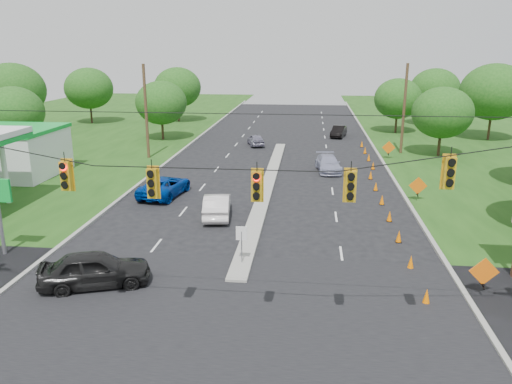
# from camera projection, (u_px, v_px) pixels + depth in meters

# --- Properties ---
(ground) EXTENTS (160.00, 160.00, 0.00)m
(ground) POSITION_uv_depth(u_px,v_px,m) (221.00, 331.00, 19.04)
(ground) COLOR black
(ground) RESTS_ON ground
(cross_street) EXTENTS (160.00, 14.00, 0.02)m
(cross_street) POSITION_uv_depth(u_px,v_px,m) (221.00, 331.00, 19.04)
(cross_street) COLOR black
(cross_street) RESTS_ON ground
(curb_left) EXTENTS (0.25, 110.00, 0.16)m
(curb_left) POSITION_uv_depth(u_px,v_px,m) (173.00, 159.00, 48.74)
(curb_left) COLOR gray
(curb_left) RESTS_ON ground
(curb_right) EXTENTS (0.25, 110.00, 0.16)m
(curb_right) POSITION_uv_depth(u_px,v_px,m) (383.00, 164.00, 46.65)
(curb_right) COLOR gray
(curb_right) RESTS_ON ground
(median) EXTENTS (1.00, 34.00, 0.18)m
(median) POSITION_uv_depth(u_px,v_px,m) (268.00, 186.00, 39.10)
(median) COLOR gray
(median) RESTS_ON ground
(median_sign) EXTENTS (0.55, 0.06, 2.05)m
(median_sign) POSITION_uv_depth(u_px,v_px,m) (242.00, 238.00, 24.36)
(median_sign) COLOR gray
(median_sign) RESTS_ON ground
(signal_span) EXTENTS (25.60, 0.32, 9.00)m
(signal_span) POSITION_uv_depth(u_px,v_px,m) (211.00, 216.00, 16.71)
(signal_span) COLOR #422D1C
(signal_span) RESTS_ON ground
(utility_pole_far_left) EXTENTS (0.28, 0.28, 9.00)m
(utility_pole_far_left) POSITION_uv_depth(u_px,v_px,m) (146.00, 112.00, 47.74)
(utility_pole_far_left) COLOR #422D1C
(utility_pole_far_left) RESTS_ON ground
(utility_pole_far_right) EXTENTS (0.28, 0.28, 9.00)m
(utility_pole_far_right) POSITION_uv_depth(u_px,v_px,m) (404.00, 109.00, 49.92)
(utility_pole_far_right) COLOR #422D1C
(utility_pole_far_right) RESTS_ON ground
(cone_0) EXTENTS (0.32, 0.32, 0.70)m
(cone_0) POSITION_uv_depth(u_px,v_px,m) (427.00, 296.00, 20.95)
(cone_0) COLOR #FF7200
(cone_0) RESTS_ON ground
(cone_1) EXTENTS (0.32, 0.32, 0.70)m
(cone_1) POSITION_uv_depth(u_px,v_px,m) (411.00, 262.00, 24.29)
(cone_1) COLOR #FF7200
(cone_1) RESTS_ON ground
(cone_2) EXTENTS (0.32, 0.32, 0.70)m
(cone_2) POSITION_uv_depth(u_px,v_px,m) (399.00, 236.00, 27.64)
(cone_2) COLOR #FF7200
(cone_2) RESTS_ON ground
(cone_3) EXTENTS (0.32, 0.32, 0.70)m
(cone_3) POSITION_uv_depth(u_px,v_px,m) (390.00, 216.00, 30.98)
(cone_3) COLOR #FF7200
(cone_3) RESTS_ON ground
(cone_4) EXTENTS (0.32, 0.32, 0.70)m
(cone_4) POSITION_uv_depth(u_px,v_px,m) (382.00, 200.00, 34.32)
(cone_4) COLOR #FF7200
(cone_4) RESTS_ON ground
(cone_5) EXTENTS (0.32, 0.32, 0.70)m
(cone_5) POSITION_uv_depth(u_px,v_px,m) (376.00, 186.00, 37.67)
(cone_5) COLOR #FF7200
(cone_5) RESTS_ON ground
(cone_6) EXTENTS (0.32, 0.32, 0.70)m
(cone_6) POSITION_uv_depth(u_px,v_px,m) (371.00, 175.00, 41.01)
(cone_6) COLOR #FF7200
(cone_6) RESTS_ON ground
(cone_7) EXTENTS (0.32, 0.32, 0.70)m
(cone_7) POSITION_uv_depth(u_px,v_px,m) (373.00, 166.00, 44.29)
(cone_7) COLOR #FF7200
(cone_7) RESTS_ON ground
(cone_8) EXTENTS (0.32, 0.32, 0.70)m
(cone_8) POSITION_uv_depth(u_px,v_px,m) (369.00, 157.00, 47.63)
(cone_8) COLOR #FF7200
(cone_8) RESTS_ON ground
(cone_9) EXTENTS (0.32, 0.32, 0.70)m
(cone_9) POSITION_uv_depth(u_px,v_px,m) (365.00, 150.00, 50.98)
(cone_9) COLOR #FF7200
(cone_9) RESTS_ON ground
(cone_10) EXTENTS (0.32, 0.32, 0.70)m
(cone_10) POSITION_uv_depth(u_px,v_px,m) (362.00, 144.00, 54.32)
(cone_10) COLOR #FF7200
(cone_10) RESTS_ON ground
(work_sign_0) EXTENTS (1.27, 0.58, 1.37)m
(work_sign_0) POSITION_uv_depth(u_px,v_px,m) (484.00, 273.00, 21.44)
(work_sign_0) COLOR black
(work_sign_0) RESTS_ON ground
(work_sign_1) EXTENTS (1.27, 0.58, 1.37)m
(work_sign_1) POSITION_uv_depth(u_px,v_px,m) (418.00, 187.00, 34.81)
(work_sign_1) COLOR black
(work_sign_1) RESTS_ON ground
(work_sign_2) EXTENTS (1.27, 0.58, 1.37)m
(work_sign_2) POSITION_uv_depth(u_px,v_px,m) (389.00, 148.00, 48.18)
(work_sign_2) COLOR black
(work_sign_2) RESTS_ON ground
(tree_2) EXTENTS (5.88, 5.88, 6.86)m
(tree_2) POSITION_uv_depth(u_px,v_px,m) (13.00, 112.00, 49.19)
(tree_2) COLOR black
(tree_2) RESTS_ON ground
(tree_3) EXTENTS (7.56, 7.56, 8.82)m
(tree_3) POSITION_uv_depth(u_px,v_px,m) (13.00, 90.00, 59.02)
(tree_3) COLOR black
(tree_3) RESTS_ON ground
(tree_4) EXTENTS (6.72, 6.72, 7.84)m
(tree_4) POSITION_uv_depth(u_px,v_px,m) (89.00, 88.00, 70.24)
(tree_4) COLOR black
(tree_4) RESTS_ON ground
(tree_5) EXTENTS (5.88, 5.88, 6.86)m
(tree_5) POSITION_uv_depth(u_px,v_px,m) (161.00, 103.00, 57.49)
(tree_5) COLOR black
(tree_5) RESTS_ON ground
(tree_6) EXTENTS (6.72, 6.72, 7.84)m
(tree_6) POSITION_uv_depth(u_px,v_px,m) (178.00, 87.00, 71.86)
(tree_6) COLOR black
(tree_6) RESTS_ON ground
(tree_9) EXTENTS (5.88, 5.88, 6.86)m
(tree_9) POSITION_uv_depth(u_px,v_px,m) (442.00, 113.00, 48.65)
(tree_9) COLOR black
(tree_9) RESTS_ON ground
(tree_10) EXTENTS (7.56, 7.56, 8.82)m
(tree_10) POSITION_uv_depth(u_px,v_px,m) (494.00, 92.00, 57.03)
(tree_10) COLOR black
(tree_10) RESTS_ON ground
(tree_11) EXTENTS (6.72, 6.72, 7.84)m
(tree_11) POSITION_uv_depth(u_px,v_px,m) (435.00, 90.00, 68.12)
(tree_11) COLOR black
(tree_11) RESTS_ON ground
(tree_12) EXTENTS (5.88, 5.88, 6.86)m
(tree_12) POSITION_uv_depth(u_px,v_px,m) (398.00, 99.00, 62.23)
(tree_12) COLOR black
(tree_12) RESTS_ON ground
(black_sedan) EXTENTS (5.23, 3.40, 1.66)m
(black_sedan) POSITION_uv_depth(u_px,v_px,m) (95.00, 269.00, 22.41)
(black_sedan) COLOR black
(black_sedan) RESTS_ON ground
(white_sedan) EXTENTS (2.18, 4.73, 1.50)m
(white_sedan) POSITION_uv_depth(u_px,v_px,m) (217.00, 205.00, 31.78)
(white_sedan) COLOR white
(white_sedan) RESTS_ON ground
(blue_pickup) EXTENTS (3.19, 5.56, 1.46)m
(blue_pickup) POSITION_uv_depth(u_px,v_px,m) (165.00, 186.00, 36.28)
(blue_pickup) COLOR #002E93
(blue_pickup) RESTS_ON ground
(silver_car_far) EXTENTS (2.43, 4.89, 1.37)m
(silver_car_far) POSITION_uv_depth(u_px,v_px,m) (328.00, 164.00, 43.56)
(silver_car_far) COLOR #9C9EBB
(silver_car_far) RESTS_ON ground
(silver_car_oncoming) EXTENTS (2.49, 4.04, 1.28)m
(silver_car_oncoming) POSITION_uv_depth(u_px,v_px,m) (256.00, 140.00, 55.12)
(silver_car_oncoming) COLOR slate
(silver_car_oncoming) RESTS_ON ground
(dark_car_receding) EXTENTS (2.29, 4.30, 1.35)m
(dark_car_receding) POSITION_uv_depth(u_px,v_px,m) (339.00, 131.00, 60.53)
(dark_car_receding) COLOR black
(dark_car_receding) RESTS_ON ground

